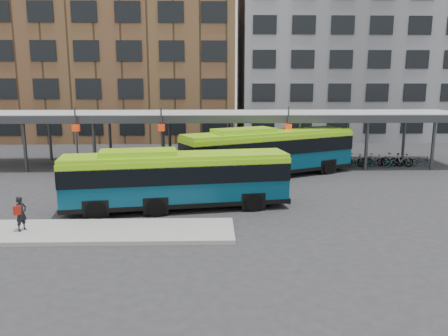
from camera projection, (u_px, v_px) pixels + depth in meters
ground at (201, 212)px, 22.00m from camera, size 120.00×120.00×0.00m
boarding_island at (73, 232)px, 18.90m from camera, size 14.00×3.00×0.18m
canopy at (204, 116)px, 33.87m from camera, size 40.00×6.53×4.80m
building_brick at (121, 43)px, 51.00m from camera, size 26.00×14.00×22.00m
building_grey at (341, 52)px, 51.90m from camera, size 24.00×14.00×20.00m
bus_front at (176, 178)px, 22.33m from camera, size 11.62×4.15×3.14m
bus_rear at (269, 151)px, 30.05m from camera, size 12.43×7.87×3.45m
pedestrian at (21, 213)px, 18.64m from camera, size 0.56×0.65×1.50m
bike_rack at (381, 160)px, 33.94m from camera, size 7.69×1.64×1.07m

